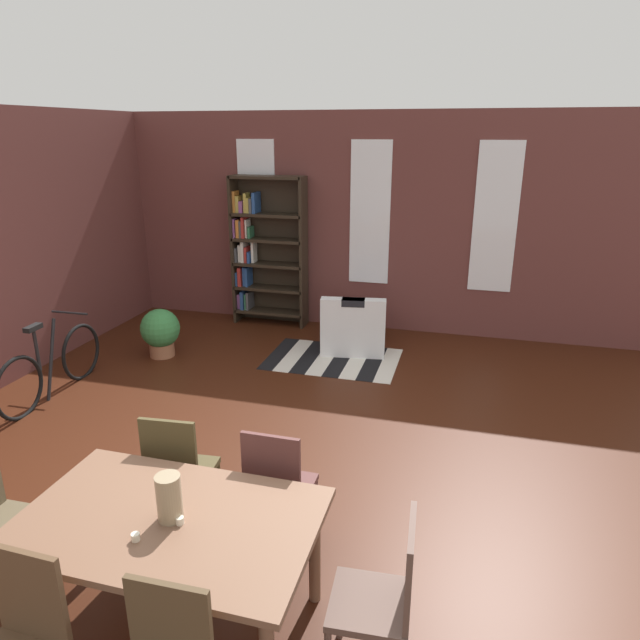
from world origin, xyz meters
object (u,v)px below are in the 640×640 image
dining_chair_far_right (278,487)px  dining_chair_head_right (385,596)px  bookshelf_tall (263,250)px  dining_table (169,531)px  armchair_white (354,328)px  vase_on_table (169,498)px  potted_plant_by_shelf (160,331)px  bicycle_second (52,367)px  dining_chair_far_left (178,470)px

dining_chair_far_right → dining_chair_head_right: (0.81, -0.72, 0.00)m
dining_chair_far_right → bookshelf_tall: bookshelf_tall is taller
dining_table → armchair_white: (0.06, 4.53, -0.38)m
dining_table → dining_chair_head_right: size_ratio=1.68×
vase_on_table → bookshelf_tall: (-1.45, 5.24, 0.21)m
vase_on_table → potted_plant_by_shelf: vase_on_table is taller
dining_table → dining_chair_head_right: 1.18m
bookshelf_tall → potted_plant_by_shelf: bookshelf_tall is taller
bookshelf_tall → armchair_white: bookshelf_tall is taller
dining_chair_head_right → bicycle_second: size_ratio=0.58×
vase_on_table → dining_chair_far_right: vase_on_table is taller
vase_on_table → potted_plant_by_shelf: bearing=121.6°
dining_chair_far_right → armchair_white: size_ratio=1.05×
vase_on_table → dining_table: bearing=180.0°
bookshelf_tall → bicycle_second: bearing=-114.3°
dining_table → bicycle_second: 3.62m
dining_table → dining_chair_far_left: size_ratio=1.68×
bicycle_second → dining_table: bearing=-40.5°
dining_chair_head_right → armchair_white: dining_chair_head_right is taller
dining_chair_far_left → potted_plant_by_shelf: dining_chair_far_left is taller
dining_chair_far_left → potted_plant_by_shelf: bearing=122.6°
bookshelf_tall → dining_table: bearing=-74.7°
dining_table → dining_chair_far_right: dining_chair_far_right is taller
dining_chair_far_left → armchair_white: bearing=83.8°
armchair_white → dining_table: bearing=-90.7°
dining_table → potted_plant_by_shelf: 4.28m
bookshelf_tall → dining_chair_far_right: bearing=-68.4°
dining_table → armchair_white: size_ratio=1.77×
vase_on_table → dining_chair_head_right: size_ratio=0.27×
dining_chair_head_right → dining_chair_far_left: bearing=154.9°
dining_table → bicycle_second: bearing=139.5°
dining_chair_far_left → potted_plant_by_shelf: (-1.87, 2.92, -0.18)m
dining_chair_head_right → dining_table: bearing=-179.8°
armchair_white → potted_plant_by_shelf: size_ratio=1.49×
bookshelf_tall → potted_plant_by_shelf: bearing=-116.3°
vase_on_table → bicycle_second: size_ratio=0.16×
bookshelf_tall → armchair_white: size_ratio=2.33×
vase_on_table → potted_plant_by_shelf: size_ratio=0.43×
dining_chair_far_left → bookshelf_tall: size_ratio=0.45×
dining_chair_head_right → bicycle_second: 4.56m
dining_table → dining_chair_far_right: size_ratio=1.68×
dining_chair_far_left → vase_on_table: bearing=-62.7°
dining_chair_far_left → bookshelf_tall: (-1.08, 4.52, 0.57)m
dining_chair_far_left → bicycle_second: (-2.39, 1.62, -0.19)m
dining_chair_far_right → bicycle_second: bearing=152.5°
dining_chair_far_right → armchair_white: dining_chair_far_right is taller
bicycle_second → vase_on_table: bearing=-40.3°
armchair_white → bicycle_second: bicycle_second is taller
dining_chair_head_right → potted_plant_by_shelf: dining_chair_head_right is taller
armchair_white → potted_plant_by_shelf: bearing=-158.7°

